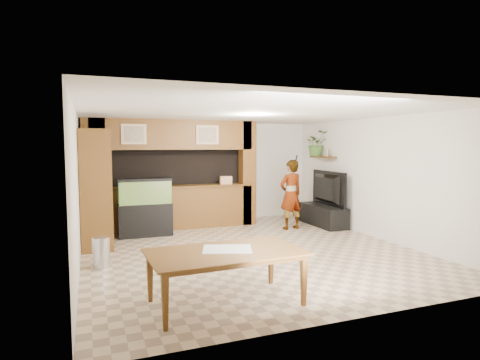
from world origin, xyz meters
name	(u,v)px	position (x,y,z in m)	size (l,w,h in m)	color
floor	(249,250)	(0.00, 0.00, 0.00)	(6.50, 6.50, 0.00)	tan
ceiling	(249,113)	(0.00, 0.00, 2.60)	(6.50, 6.50, 0.00)	white
wall_back	(203,172)	(0.00, 3.25, 1.30)	(6.00, 6.00, 0.00)	silver
wall_left	(77,189)	(-3.00, 0.00, 1.30)	(6.50, 6.50, 0.00)	silver
wall_right	(378,178)	(3.00, 0.00, 1.30)	(6.50, 6.50, 0.00)	silver
partition	(171,174)	(-0.95, 2.64, 1.31)	(4.20, 0.99, 2.60)	brown
wall_clock	(79,151)	(-2.97, 1.00, 1.90)	(0.05, 0.25, 0.25)	black
wall_shelf	(323,157)	(2.85, 1.95, 1.70)	(0.25, 0.90, 0.04)	brown
pantry_cabinet	(96,189)	(-2.70, 1.27, 1.15)	(0.58, 0.94, 2.31)	brown
trash_can	(101,252)	(-2.66, -0.14, 0.25)	(0.28, 0.28, 0.51)	#B2B2B7
aquarium	(145,208)	(-1.68, 1.95, 0.63)	(1.16, 0.43, 1.28)	black
tv_stand	(323,215)	(2.65, 1.58, 0.25)	(0.55, 1.51, 0.50)	black
television	(323,188)	(2.65, 1.58, 0.93)	(1.49, 0.20, 0.86)	black
photo_frame	(327,153)	(2.85, 1.78, 1.82)	(0.03, 0.14, 0.19)	tan
potted_plant	(316,143)	(2.82, 2.22, 2.05)	(0.60, 0.52, 0.67)	#3C6729
person	(291,195)	(1.68, 1.47, 0.83)	(0.61, 0.40, 1.66)	#8F794E
microphone	(296,158)	(1.73, 1.31, 1.70)	(0.03, 0.03, 0.15)	black
dining_table	(227,278)	(-1.23, -2.33, 0.34)	(1.94, 1.08, 0.68)	brown
newspaper_a	(227,249)	(-1.19, -2.23, 0.69)	(0.62, 0.45, 0.01)	silver
counter_box	(226,180)	(0.37, 2.45, 1.14)	(0.29, 0.19, 0.19)	tan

